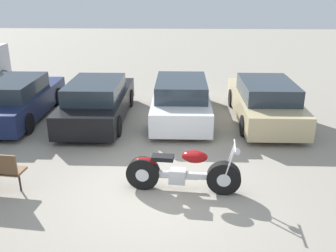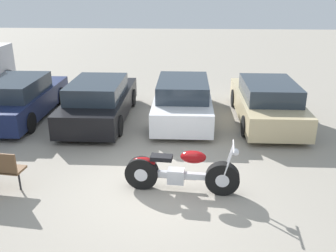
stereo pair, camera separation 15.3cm
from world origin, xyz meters
name	(u,v)px [view 2 (the right image)]	position (x,y,z in m)	size (l,w,h in m)	color
ground_plane	(157,192)	(0.00, 0.00, 0.00)	(60.00, 60.00, 0.00)	gray
motorcycle	(180,172)	(0.48, 0.10, 0.42)	(2.35, 0.68, 1.08)	black
parked_car_navy	(20,99)	(-4.69, 4.41, 0.61)	(1.79, 4.41, 1.30)	#19234C
parked_car_black	(99,101)	(-2.11, 4.30, 0.61)	(1.79, 4.41, 1.30)	black
parked_car_white	(183,99)	(0.46, 4.59, 0.61)	(1.79, 4.41, 1.30)	white
parked_car_champagne	(267,102)	(3.04, 4.45, 0.61)	(1.79, 4.41, 1.30)	#C6B284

